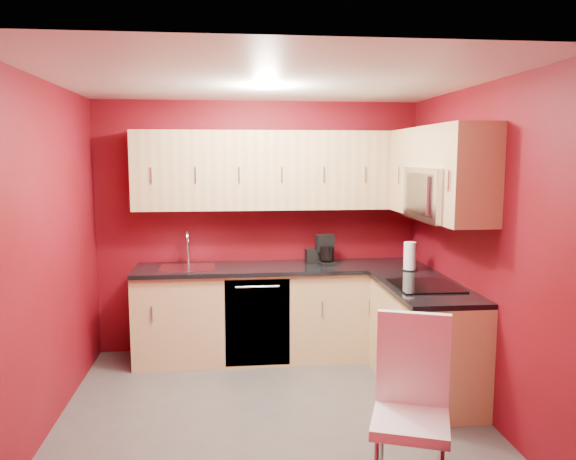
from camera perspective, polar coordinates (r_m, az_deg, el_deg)
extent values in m
plane|color=#4D4A48|center=(4.56, -1.75, -17.93)|extent=(3.20, 3.20, 0.00)
plane|color=white|center=(4.16, -1.90, 14.99)|extent=(3.20, 3.20, 0.00)
plane|color=maroon|center=(5.66, -2.99, 0.29)|extent=(3.20, 0.00, 3.20)
plane|color=maroon|center=(2.72, 0.63, -7.57)|extent=(3.20, 0.00, 3.20)
plane|color=maroon|center=(4.36, -23.29, -2.46)|extent=(0.00, 3.00, 3.00)
plane|color=maroon|center=(4.59, 18.54, -1.78)|extent=(0.00, 3.00, 3.00)
cube|color=tan|center=(5.55, -0.67, -8.45)|extent=(2.80, 0.60, 0.87)
cube|color=tan|center=(4.89, 13.64, -10.87)|extent=(0.60, 1.30, 0.87)
cube|color=black|center=(5.42, -0.66, -3.87)|extent=(2.80, 0.63, 0.04)
cube|color=black|center=(4.75, 13.70, -5.72)|extent=(0.63, 1.27, 0.04)
cube|color=tan|center=(5.46, -0.82, 6.09)|extent=(2.80, 0.35, 0.75)
cube|color=tan|center=(5.27, 13.12, 5.85)|extent=(0.35, 0.57, 0.75)
cube|color=tan|center=(4.20, 18.34, 5.30)|extent=(0.35, 0.22, 0.75)
cube|color=tan|center=(4.65, 15.92, 8.16)|extent=(0.35, 0.76, 0.33)
cube|color=silver|center=(4.65, 15.47, 3.55)|extent=(0.40, 0.76, 0.42)
cube|color=black|center=(4.58, 13.26, 3.56)|extent=(0.02, 0.62, 0.33)
cylinder|color=silver|center=(4.36, 14.01, 3.35)|extent=(0.02, 0.02, 0.29)
cube|color=black|center=(4.71, 13.79, -5.52)|extent=(0.50, 0.55, 0.01)
cube|color=silver|center=(5.41, -10.22, -3.86)|extent=(0.52, 0.42, 0.02)
cylinder|color=silver|center=(5.58, -10.11, -2.10)|extent=(0.02, 0.02, 0.26)
torus|color=silver|center=(5.49, -10.19, -0.88)|extent=(0.02, 0.16, 0.16)
cylinder|color=silver|center=(5.43, -10.22, -1.62)|extent=(0.02, 0.02, 0.12)
cube|color=black|center=(5.25, -3.11, -9.38)|extent=(0.60, 0.02, 0.82)
cylinder|color=white|center=(4.45, -2.20, 14.29)|extent=(0.20, 0.20, 0.01)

